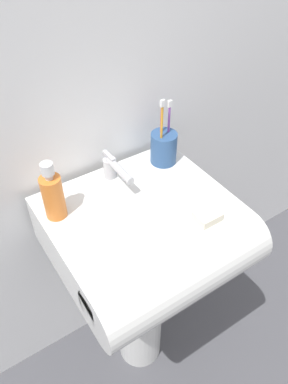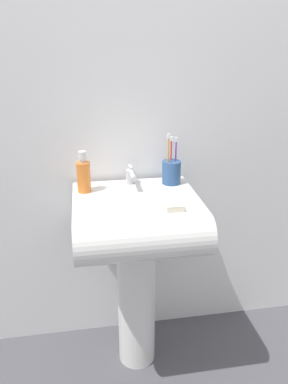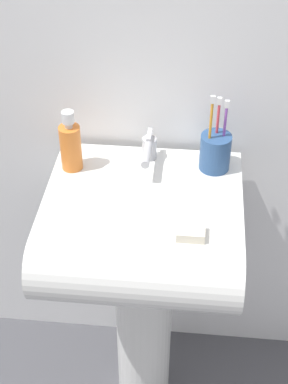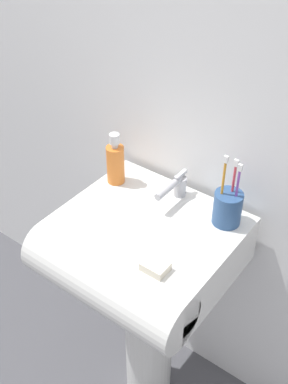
{
  "view_description": "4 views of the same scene",
  "coord_description": "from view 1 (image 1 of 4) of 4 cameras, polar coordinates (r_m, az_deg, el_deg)",
  "views": [
    {
      "loc": [
        -0.4,
        -0.63,
        1.56
      ],
      "look_at": [
        0.02,
        -0.0,
        0.88
      ],
      "focal_mm": 35.0,
      "sensor_mm": 36.0,
      "label": 1
    },
    {
      "loc": [
        -0.19,
        -1.37,
        1.43
      ],
      "look_at": [
        0.03,
        -0.03,
        0.87
      ],
      "focal_mm": 35.0,
      "sensor_mm": 36.0,
      "label": 2
    },
    {
      "loc": [
        0.11,
        -1.14,
        1.78
      ],
      "look_at": [
        0.0,
        -0.02,
        0.86
      ],
      "focal_mm": 55.0,
      "sensor_mm": 36.0,
      "label": 3
    },
    {
      "loc": [
        0.61,
        -0.84,
        1.75
      ],
      "look_at": [
        -0.02,
        -0.01,
        0.94
      ],
      "focal_mm": 45.0,
      "sensor_mm": 36.0,
      "label": 4
    }
  ],
  "objects": [
    {
      "name": "wall_back",
      "position": [
        1.02,
        -9.19,
        21.06
      ],
      "size": [
        5.0,
        0.05,
        2.4
      ],
      "primitive_type": "cube",
      "color": "white",
      "rests_on": "ground"
    },
    {
      "name": "sink_pedestal",
      "position": [
        1.43,
        -0.72,
        -16.66
      ],
      "size": [
        0.17,
        0.17,
        0.68
      ],
      "primitive_type": "cylinder",
      "color": "white",
      "rests_on": "ground"
    },
    {
      "name": "bar_soap",
      "position": [
        1.0,
        9.66,
        -3.67
      ],
      "size": [
        0.07,
        0.05,
        0.02
      ],
      "primitive_type": "cube",
      "color": "silver",
      "rests_on": "sink_basin"
    },
    {
      "name": "sink_basin",
      "position": [
        1.06,
        0.8,
        -6.99
      ],
      "size": [
        0.5,
        0.48,
        0.16
      ],
      "color": "white",
      "rests_on": "sink_pedestal"
    },
    {
      "name": "toothbrush_cup",
      "position": [
        1.16,
        3.02,
        6.86
      ],
      "size": [
        0.08,
        0.08,
        0.22
      ],
      "color": "#2D5184",
      "rests_on": "sink_basin"
    },
    {
      "name": "soap_bottle",
      "position": [
        0.99,
        -13.71,
        -0.45
      ],
      "size": [
        0.06,
        0.06,
        0.17
      ],
      "color": "orange",
      "rests_on": "sink_basin"
    },
    {
      "name": "faucet",
      "position": [
        1.09,
        -4.57,
        3.71
      ],
      "size": [
        0.04,
        0.15,
        0.08
      ],
      "color": "#B7B7BC",
      "rests_on": "sink_basin"
    },
    {
      "name": "ground_plane",
      "position": [
        1.73,
        -0.61,
        -22.54
      ],
      "size": [
        6.0,
        6.0,
        0.0
      ],
      "primitive_type": "plane",
      "color": "#4C4C51",
      "rests_on": "ground"
    }
  ]
}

